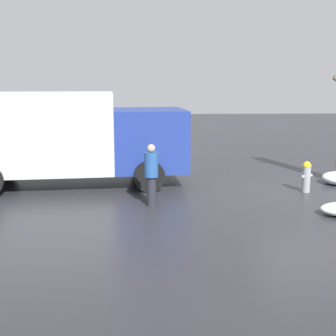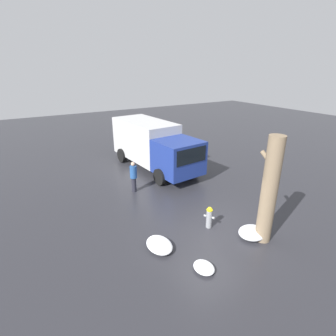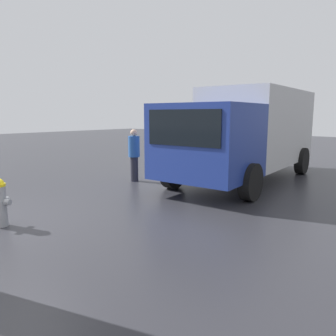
# 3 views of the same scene
# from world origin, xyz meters

# --- Properties ---
(ground_plane) EXTENTS (60.00, 60.00, 0.00)m
(ground_plane) POSITION_xyz_m (0.00, 0.00, 0.00)
(ground_plane) COLOR #28282D
(fire_hydrant) EXTENTS (0.42, 0.36, 0.89)m
(fire_hydrant) POSITION_xyz_m (0.00, -0.00, 0.46)
(fire_hydrant) COLOR gray
(fire_hydrant) RESTS_ON ground_plane
(delivery_truck) EXTENTS (6.98, 3.00, 2.79)m
(delivery_truck) POSITION_xyz_m (6.93, -1.20, 1.52)
(delivery_truck) COLOR navy
(delivery_truck) RESTS_ON ground_plane
(pedestrian) EXTENTS (0.34, 0.34, 1.58)m
(pedestrian) POSITION_xyz_m (4.42, 1.23, 0.86)
(pedestrian) COLOR #23232D
(pedestrian) RESTS_ON ground_plane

